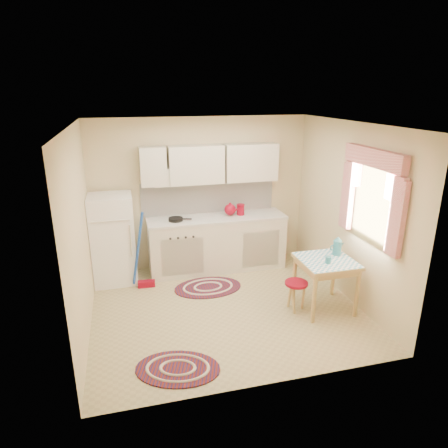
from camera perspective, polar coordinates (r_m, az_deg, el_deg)
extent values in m
plane|color=tan|center=(5.71, 0.17, -11.81)|extent=(3.60, 3.60, 0.00)
cube|color=silver|center=(4.94, 0.20, 14.06)|extent=(3.60, 3.20, 0.04)
cube|color=#CAB788|center=(6.69, -3.29, 4.37)|extent=(3.60, 0.04, 2.50)
cube|color=#CAB788|center=(3.78, 6.38, -7.28)|extent=(3.60, 0.04, 2.50)
cube|color=#CAB788|center=(5.07, -19.91, -1.45)|extent=(0.04, 3.20, 2.50)
cube|color=#CAB788|center=(5.89, 17.38, 1.55)|extent=(0.04, 3.20, 2.50)
cube|color=white|center=(6.72, -2.21, 3.96)|extent=(2.25, 0.03, 0.55)
cube|color=beige|center=(6.45, -1.99, 8.58)|extent=(2.25, 0.33, 0.60)
cube|color=white|center=(5.36, 20.53, 2.91)|extent=(0.04, 0.85, 0.95)
cube|color=white|center=(6.41, -15.55, -2.11)|extent=(0.65, 0.60, 1.40)
cube|color=beige|center=(6.70, -1.02, -2.86)|extent=(2.25, 0.60, 0.88)
cube|color=beige|center=(6.55, -1.04, 0.89)|extent=(2.27, 0.62, 0.04)
cylinder|color=black|center=(6.37, -6.92, 0.67)|extent=(0.28, 0.28, 0.05)
cylinder|color=maroon|center=(6.62, 2.38, 1.98)|extent=(0.16, 0.16, 0.16)
cube|color=tan|center=(5.71, 14.17, -8.35)|extent=(0.72, 0.72, 0.72)
cylinder|color=maroon|center=(5.65, 10.19, -10.08)|extent=(0.40, 0.40, 0.42)
cylinder|color=teal|center=(5.44, 14.65, -5.00)|extent=(0.09, 0.09, 0.10)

